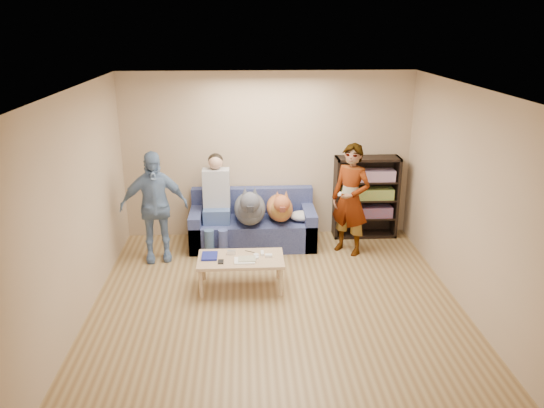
{
  "coord_description": "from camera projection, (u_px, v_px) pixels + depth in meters",
  "views": [
    {
      "loc": [
        -0.36,
        -5.56,
        3.29
      ],
      "look_at": [
        0.0,
        1.2,
        0.95
      ],
      "focal_mm": 35.0,
      "sensor_mm": 36.0,
      "label": 1
    }
  ],
  "objects": [
    {
      "name": "bookshelf",
      "position": [
        366.0,
        195.0,
        8.39
      ],
      "size": [
        1.0,
        0.34,
        1.3
      ],
      "color": "black",
      "rests_on": "ground"
    },
    {
      "name": "wall_left",
      "position": [
        73.0,
        213.0,
        5.8
      ],
      "size": [
        0.0,
        5.0,
        5.0
      ],
      "primitive_type": "plane",
      "rotation": [
        1.57,
        0.0,
        1.57
      ],
      "color": "tan",
      "rests_on": "ground"
    },
    {
      "name": "wall_right",
      "position": [
        475.0,
        206.0,
        6.03
      ],
      "size": [
        0.0,
        5.0,
        5.0
      ],
      "primitive_type": "plane",
      "rotation": [
        1.57,
        0.0,
        -1.57
      ],
      "color": "tan",
      "rests_on": "ground"
    },
    {
      "name": "pen_orange",
      "position": [
        239.0,
        263.0,
        6.63
      ],
      "size": [
        0.13,
        0.06,
        0.01
      ],
      "primitive_type": "cylinder",
      "rotation": [
        0.0,
        1.57,
        0.35
      ],
      "color": "orange",
      "rests_on": "coffee_table"
    },
    {
      "name": "held_controller",
      "position": [
        340.0,
        194.0,
        7.47
      ],
      "size": [
        0.08,
        0.12,
        0.03
      ],
      "primitive_type": "cube",
      "rotation": [
        0.0,
        0.0,
        -0.38
      ],
      "color": "white",
      "rests_on": "person_standing_right"
    },
    {
      "name": "pen_black",
      "position": [
        250.0,
        252.0,
        6.96
      ],
      "size": [
        0.13,
        0.08,
        0.01
      ],
      "primitive_type": "cylinder",
      "rotation": [
        0.0,
        1.57,
        -0.52
      ],
      "color": "black",
      "rests_on": "coffee_table"
    },
    {
      "name": "notebook_blue",
      "position": [
        210.0,
        256.0,
        6.81
      ],
      "size": [
        0.2,
        0.26,
        0.03
      ],
      "primitive_type": "cube",
      "color": "navy",
      "rests_on": "coffee_table"
    },
    {
      "name": "wall_front",
      "position": [
        302.0,
        334.0,
        3.55
      ],
      "size": [
        4.5,
        0.0,
        4.5
      ],
      "primitive_type": "plane",
      "rotation": [
        -1.57,
        0.0,
        0.0
      ],
      "color": "tan",
      "rests_on": "ground"
    },
    {
      "name": "camera_silver",
      "position": [
        231.0,
        252.0,
        6.88
      ],
      "size": [
        0.11,
        0.06,
        0.05
      ],
      "primitive_type": "cube",
      "color": "silver",
      "rests_on": "coffee_table"
    },
    {
      "name": "ground",
      "position": [
        277.0,
        312.0,
        6.34
      ],
      "size": [
        5.0,
        5.0,
        0.0
      ],
      "primitive_type": "plane",
      "color": "brown",
      "rests_on": "ground"
    },
    {
      "name": "controller_a",
      "position": [
        262.0,
        253.0,
        6.89
      ],
      "size": [
        0.04,
        0.13,
        0.03
      ],
      "primitive_type": "cube",
      "color": "white",
      "rests_on": "coffee_table"
    },
    {
      "name": "dog_gray",
      "position": [
        250.0,
        208.0,
        7.86
      ],
      "size": [
        0.47,
        1.28,
        0.69
      ],
      "color": "#484B52",
      "rests_on": "sofa"
    },
    {
      "name": "coffee_table",
      "position": [
        241.0,
        261.0,
        6.8
      ],
      "size": [
        1.1,
        0.6,
        0.42
      ],
      "color": "#D6B783",
      "rests_on": "ground"
    },
    {
      "name": "controller_b",
      "position": [
        269.0,
        255.0,
        6.82
      ],
      "size": [
        0.09,
        0.06,
        0.03
      ],
      "primitive_type": "cube",
      "color": "white",
      "rests_on": "coffee_table"
    },
    {
      "name": "headphone_cup_b",
      "position": [
        256.0,
        255.0,
        6.85
      ],
      "size": [
        0.07,
        0.07,
        0.02
      ],
      "primitive_type": "cylinder",
      "color": "white",
      "rests_on": "coffee_table"
    },
    {
      "name": "papers",
      "position": [
        245.0,
        261.0,
        6.69
      ],
      "size": [
        0.26,
        0.2,
        0.02
      ],
      "primitive_type": "cube",
      "color": "white",
      "rests_on": "coffee_table"
    },
    {
      "name": "blanket",
      "position": [
        302.0,
        216.0,
        8.03
      ],
      "size": [
        0.38,
        0.33,
        0.13
      ],
      "primitive_type": "ellipsoid",
      "color": "#A4A5A9",
      "rests_on": "sofa"
    },
    {
      "name": "person_seated",
      "position": [
        216.0,
        199.0,
        7.9
      ],
      "size": [
        0.4,
        0.73,
        1.47
      ],
      "color": "#445A97",
      "rests_on": "sofa"
    },
    {
      "name": "dog_tan",
      "position": [
        280.0,
        207.0,
        7.99
      ],
      "size": [
        0.4,
        1.16,
        0.58
      ],
      "color": "#AB6234",
      "rests_on": "sofa"
    },
    {
      "name": "magazine",
      "position": [
        247.0,
        259.0,
        6.71
      ],
      "size": [
        0.22,
        0.17,
        0.01
      ],
      "primitive_type": "cube",
      "color": "#AEA88B",
      "rests_on": "coffee_table"
    },
    {
      "name": "headphone_cup_a",
      "position": [
        256.0,
        257.0,
        6.77
      ],
      "size": [
        0.07,
        0.07,
        0.02
      ],
      "primitive_type": "cylinder",
      "color": "white",
      "rests_on": "coffee_table"
    },
    {
      "name": "wallet",
      "position": [
        221.0,
        262.0,
        6.66
      ],
      "size": [
        0.07,
        0.12,
        0.02
      ],
      "primitive_type": "cube",
      "color": "black",
      "rests_on": "coffee_table"
    },
    {
      "name": "ceiling",
      "position": [
        278.0,
        91.0,
        5.49
      ],
      "size": [
        5.0,
        5.0,
        0.0
      ],
      "primitive_type": "plane",
      "rotation": [
        3.14,
        0.0,
        0.0
      ],
      "color": "white",
      "rests_on": "ground"
    },
    {
      "name": "person_standing_left",
      "position": [
        154.0,
        207.0,
        7.49
      ],
      "size": [
        1.0,
        0.56,
        1.61
      ],
      "primitive_type": "imported",
      "rotation": [
        0.0,
        0.0,
        0.19
      ],
      "color": "#718BB5",
      "rests_on": "ground"
    },
    {
      "name": "wall_back",
      "position": [
        268.0,
        156.0,
        8.27
      ],
      "size": [
        4.5,
        0.0,
        4.5
      ],
      "primitive_type": "plane",
      "rotation": [
        1.57,
        0.0,
        0.0
      ],
      "color": "tan",
      "rests_on": "ground"
    },
    {
      "name": "sofa",
      "position": [
        253.0,
        226.0,
        8.21
      ],
      "size": [
        1.9,
        0.85,
        0.82
      ],
      "color": "#515B93",
      "rests_on": "ground"
    },
    {
      "name": "person_standing_right",
      "position": [
        351.0,
        200.0,
        7.72
      ],
      "size": [
        0.71,
        0.7,
        1.65
      ],
      "primitive_type": "imported",
      "rotation": [
        0.0,
        0.0,
        -0.73
      ],
      "color": "gray",
      "rests_on": "ground"
    }
  ]
}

